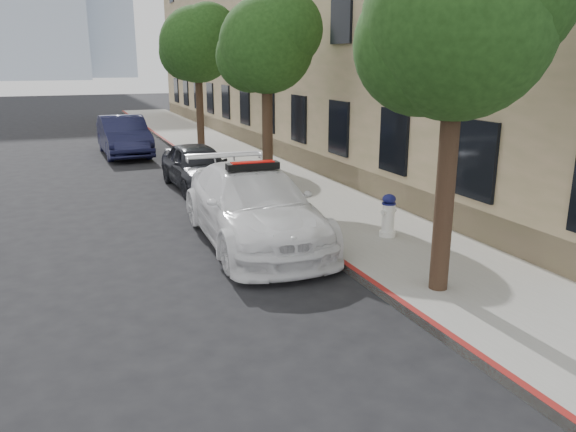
# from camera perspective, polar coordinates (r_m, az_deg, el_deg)

# --- Properties ---
(ground) EXTENTS (120.00, 120.00, 0.00)m
(ground) POSITION_cam_1_polar(r_m,az_deg,el_deg) (10.04, -5.70, -6.40)
(ground) COLOR black
(ground) RESTS_ON ground
(sidewalk) EXTENTS (3.20, 50.00, 0.15)m
(sidewalk) POSITION_cam_1_polar(r_m,az_deg,el_deg) (20.27, -4.13, 5.06)
(sidewalk) COLOR gray
(sidewalk) RESTS_ON ground
(curb_strip) EXTENTS (0.12, 50.00, 0.15)m
(curb_strip) POSITION_cam_1_polar(r_m,az_deg,el_deg) (19.86, -8.36, 4.72)
(curb_strip) COLOR maroon
(curb_strip) RESTS_ON ground
(building) EXTENTS (8.00, 36.00, 10.00)m
(building) POSITION_cam_1_polar(r_m,az_deg,el_deg) (26.73, 4.14, 18.17)
(building) COLOR tan
(building) RESTS_ON ground
(tree_near) EXTENTS (2.92, 2.82, 5.62)m
(tree_near) POSITION_cam_1_polar(r_m,az_deg,el_deg) (8.89, 17.12, 18.34)
(tree_near) COLOR black
(tree_near) RESTS_ON sidewalk
(tree_mid) EXTENTS (2.77, 2.64, 5.43)m
(tree_mid) POSITION_cam_1_polar(r_m,az_deg,el_deg) (15.94, -2.07, 17.02)
(tree_mid) COLOR black
(tree_mid) RESTS_ON sidewalk
(tree_far) EXTENTS (3.10, 3.00, 5.81)m
(tree_far) POSITION_cam_1_polar(r_m,az_deg,el_deg) (23.61, -9.13, 16.89)
(tree_far) COLOR black
(tree_far) RESTS_ON sidewalk
(police_car) EXTENTS (2.45, 5.53, 1.73)m
(police_car) POSITION_cam_1_polar(r_m,az_deg,el_deg) (11.81, -3.54, 1.05)
(police_car) COLOR white
(police_car) RESTS_ON ground
(parked_car_mid) EXTENTS (1.74, 4.01, 1.35)m
(parked_car_mid) POSITION_cam_1_polar(r_m,az_deg,el_deg) (17.18, -9.19, 5.04)
(parked_car_mid) COLOR black
(parked_car_mid) RESTS_ON ground
(parked_car_far) EXTENTS (1.79, 4.85, 1.59)m
(parked_car_far) POSITION_cam_1_polar(r_m,az_deg,el_deg) (23.96, -16.35, 7.83)
(parked_car_far) COLOR #161738
(parked_car_far) RESTS_ON ground
(fire_hydrant) EXTENTS (0.39, 0.35, 0.91)m
(fire_hydrant) POSITION_cam_1_polar(r_m,az_deg,el_deg) (11.96, 10.15, 0.02)
(fire_hydrant) COLOR white
(fire_hydrant) RESTS_ON sidewalk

